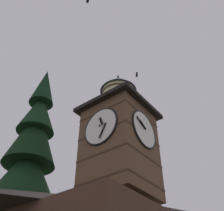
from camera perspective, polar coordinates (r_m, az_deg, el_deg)
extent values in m
cube|color=brown|center=(16.25, 1.57, -9.93)|extent=(3.46, 3.46, 5.57)
cube|color=#432E20|center=(15.35, 1.71, -16.88)|extent=(3.50, 3.50, 0.10)
cube|color=#432E20|center=(15.92, 1.62, -12.22)|extent=(3.50, 3.50, 0.10)
cube|color=#432E20|center=(16.58, 1.53, -7.90)|extent=(3.50, 3.50, 0.10)
cube|color=#432E20|center=(17.33, 1.46, -3.94)|extent=(3.50, 3.50, 0.10)
cylinder|color=white|center=(15.93, 6.63, -4.94)|extent=(2.27, 0.10, 2.27)
torus|color=black|center=(15.92, 6.70, -4.91)|extent=(2.37, 0.10, 2.37)
cube|color=black|center=(15.80, 6.42, -3.98)|extent=(0.54, 0.04, 0.41)
cube|color=black|center=(15.70, 6.06, -3.54)|extent=(0.88, 0.04, 0.47)
sphere|color=black|center=(15.88, 6.96, -4.81)|extent=(0.10, 0.10, 0.10)
cylinder|color=white|center=(15.57, -2.35, -4.33)|extent=(0.10, 2.27, 2.27)
torus|color=black|center=(15.56, -2.41, -4.29)|extent=(0.10, 2.37, 2.37)
cube|color=black|center=(15.61, -2.28, -3.24)|extent=(0.04, 0.31, 0.57)
cube|color=black|center=(15.16, -2.00, -5.18)|extent=(0.04, 0.50, 0.86)
sphere|color=black|center=(15.50, -2.61, -4.15)|extent=(0.10, 0.10, 0.10)
cube|color=black|center=(17.83, 1.41, -1.69)|extent=(4.16, 4.16, 0.25)
cylinder|color=#D1BC84|center=(18.45, 1.37, 0.82)|extent=(2.23, 2.23, 1.77)
cylinder|color=#2D2319|center=(18.08, 1.39, -0.63)|extent=(2.29, 2.29, 0.10)
cylinder|color=#2D2319|center=(18.45, 1.37, 0.82)|extent=(2.29, 2.29, 0.10)
cylinder|color=#2D2319|center=(18.83, 1.34, 2.21)|extent=(2.29, 2.29, 0.10)
cone|color=#384251|center=(19.48, 1.30, 4.37)|extent=(2.53, 2.53, 1.35)
sphere|color=#384251|center=(20.02, 1.26, 6.00)|extent=(0.16, 0.16, 0.16)
cone|color=black|center=(18.66, -17.29, -13.20)|extent=(4.22, 4.22, 4.10)
cone|color=black|center=(19.97, -15.76, -5.83)|extent=(3.43, 3.43, 4.69)
cone|color=black|center=(21.04, -14.87, -1.39)|extent=(2.63, 2.63, 3.45)
cone|color=black|center=(22.65, -13.82, 3.81)|extent=(1.83, 1.83, 3.49)
ellipsoid|color=black|center=(27.09, 5.14, 6.28)|extent=(0.25, 0.27, 0.13)
cube|color=black|center=(27.22, 5.11, 6.02)|extent=(0.37, 0.34, 0.15)
cube|color=black|center=(26.97, 5.17, 6.54)|extent=(0.37, 0.34, 0.15)
cube|color=black|center=(20.04, -5.03, 20.89)|extent=(0.32, 0.37, 0.15)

